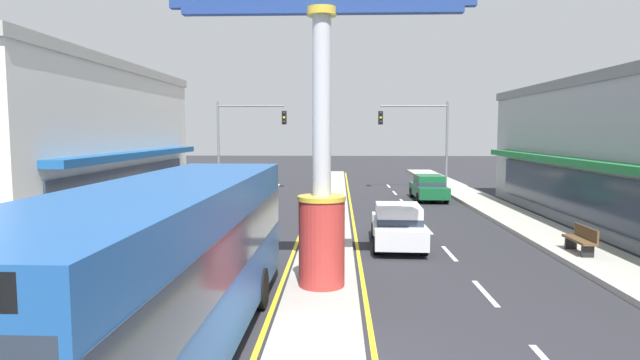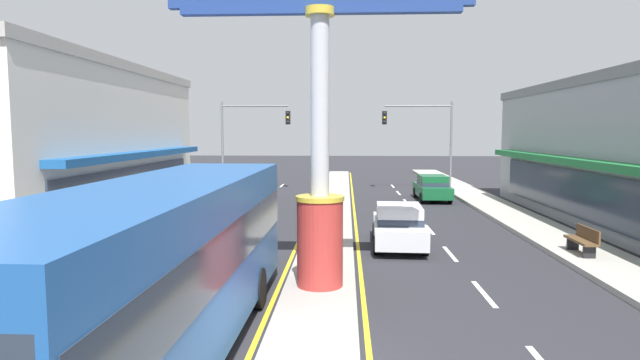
{
  "view_description": "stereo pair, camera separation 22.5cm",
  "coord_description": "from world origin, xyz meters",
  "px_view_note": "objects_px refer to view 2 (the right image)",
  "views": [
    {
      "loc": [
        0.44,
        -8.51,
        4.17
      ],
      "look_at": [
        -0.17,
        8.26,
        2.6
      ],
      "focal_mm": 29.31,
      "sensor_mm": 36.0,
      "label": 1
    },
    {
      "loc": [
        0.66,
        -8.5,
        4.17
      ],
      "look_at": [
        -0.17,
        8.26,
        2.6
      ],
      "focal_mm": 29.31,
      "sensor_mm": 36.0,
      "label": 2
    }
  ],
  "objects_px": {
    "traffic_light_right_side": "(426,130)",
    "sedan_near_left_lane": "(432,187)",
    "sedan_near_right_lane": "(399,225)",
    "storefront_left": "(39,141)",
    "bus_far_right_lane": "(164,260)",
    "street_bench": "(583,240)",
    "pedestrian_near_kerb": "(88,214)",
    "traffic_light_left_side": "(247,130)",
    "district_sign": "(320,113)"
  },
  "relations": [
    {
      "from": "district_sign",
      "to": "street_bench",
      "type": "distance_m",
      "value": 10.04
    },
    {
      "from": "district_sign",
      "to": "sedan_near_right_lane",
      "type": "bearing_deg",
      "value": 64.27
    },
    {
      "from": "traffic_light_left_side",
      "to": "pedestrian_near_kerb",
      "type": "bearing_deg",
      "value": -98.47
    },
    {
      "from": "traffic_light_right_side",
      "to": "bus_far_right_lane",
      "type": "relative_size",
      "value": 0.55
    },
    {
      "from": "traffic_light_left_side",
      "to": "pedestrian_near_kerb",
      "type": "xyz_separation_m",
      "value": [
        -2.61,
        -17.52,
        -3.11
      ]
    },
    {
      "from": "sedan_near_right_lane",
      "to": "street_bench",
      "type": "relative_size",
      "value": 2.73
    },
    {
      "from": "traffic_light_left_side",
      "to": "traffic_light_right_side",
      "type": "xyz_separation_m",
      "value": [
        12.35,
        0.51,
        0.0
      ]
    },
    {
      "from": "bus_far_right_lane",
      "to": "storefront_left",
      "type": "bearing_deg",
      "value": 126.61
    },
    {
      "from": "traffic_light_left_side",
      "to": "district_sign",
      "type": "bearing_deg",
      "value": -74.76
    },
    {
      "from": "traffic_light_right_side",
      "to": "sedan_near_right_lane",
      "type": "height_order",
      "value": "traffic_light_right_side"
    },
    {
      "from": "sedan_near_right_lane",
      "to": "pedestrian_near_kerb",
      "type": "height_order",
      "value": "pedestrian_near_kerb"
    },
    {
      "from": "sedan_near_right_lane",
      "to": "pedestrian_near_kerb",
      "type": "distance_m",
      "value": 11.37
    },
    {
      "from": "sedan_near_right_lane",
      "to": "bus_far_right_lane",
      "type": "relative_size",
      "value": 0.39
    },
    {
      "from": "storefront_left",
      "to": "bus_far_right_lane",
      "type": "distance_m",
      "value": 19.45
    },
    {
      "from": "traffic_light_left_side",
      "to": "sedan_near_left_lane",
      "type": "bearing_deg",
      "value": -20.13
    },
    {
      "from": "sedan_near_right_lane",
      "to": "bus_far_right_lane",
      "type": "height_order",
      "value": "bus_far_right_lane"
    },
    {
      "from": "bus_far_right_lane",
      "to": "pedestrian_near_kerb",
      "type": "bearing_deg",
      "value": 123.16
    },
    {
      "from": "traffic_light_right_side",
      "to": "bus_far_right_lane",
      "type": "xyz_separation_m",
      "value": [
        -8.76,
        -27.51,
        -2.38
      ]
    },
    {
      "from": "traffic_light_right_side",
      "to": "street_bench",
      "type": "relative_size",
      "value": 3.87
    },
    {
      "from": "sedan_near_left_lane",
      "to": "bus_far_right_lane",
      "type": "bearing_deg",
      "value": -110.57
    },
    {
      "from": "district_sign",
      "to": "bus_far_right_lane",
      "type": "distance_m",
      "value": 5.77
    },
    {
      "from": "sedan_near_left_lane",
      "to": "street_bench",
      "type": "height_order",
      "value": "sedan_near_left_lane"
    },
    {
      "from": "storefront_left",
      "to": "street_bench",
      "type": "xyz_separation_m",
      "value": [
        22.54,
        -7.42,
        -3.06
      ]
    },
    {
      "from": "street_bench",
      "to": "sedan_near_right_lane",
      "type": "bearing_deg",
      "value": 164.77
    },
    {
      "from": "traffic_light_right_side",
      "to": "sedan_near_left_lane",
      "type": "height_order",
      "value": "traffic_light_right_side"
    },
    {
      "from": "street_bench",
      "to": "storefront_left",
      "type": "bearing_deg",
      "value": 161.78
    },
    {
      "from": "sedan_near_right_lane",
      "to": "traffic_light_right_side",
      "type": "bearing_deg",
      "value": 78.61
    },
    {
      "from": "district_sign",
      "to": "storefront_left",
      "type": "relative_size",
      "value": 0.46
    },
    {
      "from": "traffic_light_right_side",
      "to": "sedan_near_left_lane",
      "type": "distance_m",
      "value": 6.03
    },
    {
      "from": "sedan_near_left_lane",
      "to": "pedestrian_near_kerb",
      "type": "height_order",
      "value": "pedestrian_near_kerb"
    },
    {
      "from": "street_bench",
      "to": "traffic_light_left_side",
      "type": "bearing_deg",
      "value": 127.67
    },
    {
      "from": "sedan_near_right_lane",
      "to": "sedan_near_left_lane",
      "type": "xyz_separation_m",
      "value": [
        3.3,
        12.87,
        0.0
      ]
    },
    {
      "from": "street_bench",
      "to": "bus_far_right_lane",
      "type": "bearing_deg",
      "value": -143.54
    },
    {
      "from": "storefront_left",
      "to": "traffic_light_left_side",
      "type": "relative_size",
      "value": 2.99
    },
    {
      "from": "storefront_left",
      "to": "street_bench",
      "type": "bearing_deg",
      "value": -18.22
    },
    {
      "from": "storefront_left",
      "to": "pedestrian_near_kerb",
      "type": "relative_size",
      "value": 10.99
    },
    {
      "from": "traffic_light_left_side",
      "to": "street_bench",
      "type": "relative_size",
      "value": 3.87
    },
    {
      "from": "storefront_left",
      "to": "bus_far_right_lane",
      "type": "xyz_separation_m",
      "value": [
        11.55,
        -15.54,
        -1.84
      ]
    },
    {
      "from": "street_bench",
      "to": "pedestrian_near_kerb",
      "type": "xyz_separation_m",
      "value": [
        -17.19,
        1.36,
        0.49
      ]
    },
    {
      "from": "traffic_light_right_side",
      "to": "sedan_near_left_lane",
      "type": "bearing_deg",
      "value": -93.31
    },
    {
      "from": "pedestrian_near_kerb",
      "to": "traffic_light_right_side",
      "type": "bearing_deg",
      "value": 50.32
    },
    {
      "from": "traffic_light_right_side",
      "to": "bus_far_right_lane",
      "type": "distance_m",
      "value": 28.97
    },
    {
      "from": "storefront_left",
      "to": "sedan_near_left_lane",
      "type": "relative_size",
      "value": 4.3
    },
    {
      "from": "traffic_light_right_side",
      "to": "pedestrian_near_kerb",
      "type": "height_order",
      "value": "traffic_light_right_side"
    },
    {
      "from": "street_bench",
      "to": "pedestrian_near_kerb",
      "type": "relative_size",
      "value": 0.95
    },
    {
      "from": "traffic_light_right_side",
      "to": "pedestrian_near_kerb",
      "type": "xyz_separation_m",
      "value": [
        -14.95,
        -18.03,
        -3.11
      ]
    },
    {
      "from": "storefront_left",
      "to": "sedan_near_right_lane",
      "type": "distance_m",
      "value": 17.95
    },
    {
      "from": "sedan_near_right_lane",
      "to": "traffic_light_left_side",
      "type": "bearing_deg",
      "value": 116.86
    },
    {
      "from": "district_sign",
      "to": "sedan_near_right_lane",
      "type": "xyz_separation_m",
      "value": [
        2.59,
        5.36,
        -3.85
      ]
    },
    {
      "from": "storefront_left",
      "to": "traffic_light_left_side",
      "type": "xyz_separation_m",
      "value": [
        7.96,
        11.46,
        0.54
      ]
    }
  ]
}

